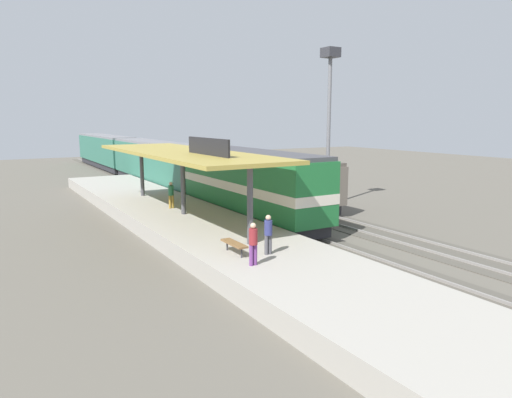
# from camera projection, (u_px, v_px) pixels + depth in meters

# --- Properties ---
(ground_plane) EXTENTS (120.00, 120.00, 0.00)m
(ground_plane) POSITION_uv_depth(u_px,v_px,m) (275.00, 217.00, 31.89)
(ground_plane) COLOR #5B564C
(track_near) EXTENTS (3.20, 110.00, 0.16)m
(track_near) POSITION_uv_depth(u_px,v_px,m) (249.00, 220.00, 30.87)
(track_near) COLOR #4E4941
(track_near) RESTS_ON ground
(track_far) EXTENTS (3.20, 110.00, 0.16)m
(track_far) POSITION_uv_depth(u_px,v_px,m) (306.00, 213.00, 33.20)
(track_far) COLOR #4E4941
(track_far) RESTS_ON ground
(platform) EXTENTS (6.00, 44.00, 0.90)m
(platform) POSITION_uv_depth(u_px,v_px,m) (184.00, 221.00, 28.47)
(platform) COLOR #9E998E
(platform) RESTS_ON ground
(station_canopy) EXTENTS (5.20, 18.00, 4.70)m
(station_canopy) POSITION_uv_depth(u_px,v_px,m) (183.00, 154.00, 27.70)
(station_canopy) COLOR #47474C
(station_canopy) RESTS_ON platform
(platform_bench) EXTENTS (0.44, 1.70, 0.50)m
(platform_bench) POSITION_uv_depth(u_px,v_px,m) (234.00, 244.00, 19.95)
(platform_bench) COLOR #333338
(platform_bench) RESTS_ON platform
(locomotive) EXTENTS (2.93, 14.43, 4.44)m
(locomotive) POSITION_uv_depth(u_px,v_px,m) (249.00, 184.00, 30.51)
(locomotive) COLOR #28282D
(locomotive) RESTS_ON track_near
(passenger_carriage_front) EXTENTS (2.90, 20.00, 4.24)m
(passenger_carriage_front) POSITION_uv_depth(u_px,v_px,m) (157.00, 163.00, 45.76)
(passenger_carriage_front) COLOR #28282D
(passenger_carriage_front) RESTS_ON track_near
(passenger_carriage_rear) EXTENTS (2.90, 20.00, 4.24)m
(passenger_carriage_rear) POSITION_uv_depth(u_px,v_px,m) (105.00, 151.00, 63.36)
(passenger_carriage_rear) COLOR #28282D
(passenger_carriage_rear) RESTS_ON track_near
(freight_car) EXTENTS (2.80, 12.00, 3.54)m
(freight_car) POSITION_uv_depth(u_px,v_px,m) (280.00, 180.00, 35.63)
(freight_car) COLOR #28282D
(freight_car) RESTS_ON track_far
(light_mast) EXTENTS (1.10, 1.10, 11.70)m
(light_mast) POSITION_uv_depth(u_px,v_px,m) (329.00, 94.00, 34.75)
(light_mast) COLOR slate
(light_mast) RESTS_ON ground
(person_waiting) EXTENTS (0.34, 0.34, 1.71)m
(person_waiting) POSITION_uv_depth(u_px,v_px,m) (171.00, 194.00, 30.07)
(person_waiting) COLOR olive
(person_waiting) RESTS_ON platform
(person_walking) EXTENTS (0.34, 0.34, 1.71)m
(person_walking) POSITION_uv_depth(u_px,v_px,m) (253.00, 242.00, 18.31)
(person_walking) COLOR #663375
(person_walking) RESTS_ON platform
(person_boarding) EXTENTS (0.34, 0.34, 1.71)m
(person_boarding) POSITION_uv_depth(u_px,v_px,m) (268.00, 232.00, 19.81)
(person_boarding) COLOR #4C4C51
(person_boarding) RESTS_ON platform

